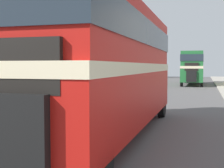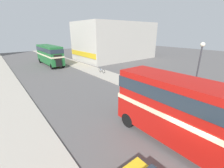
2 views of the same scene
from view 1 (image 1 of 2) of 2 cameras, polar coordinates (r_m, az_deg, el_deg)
ground_plane at (r=10.95m, az=-3.22°, el=-9.09°), size 120.00×120.00×0.00m
double_decker_bus at (r=10.31m, az=-0.03°, el=4.20°), size 2.48×11.03×4.21m
bus_distant at (r=40.52m, az=14.60°, el=3.30°), size 2.51×10.17×4.06m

